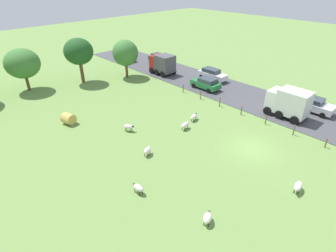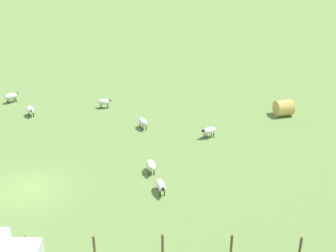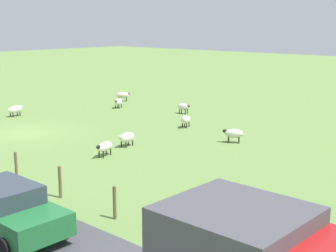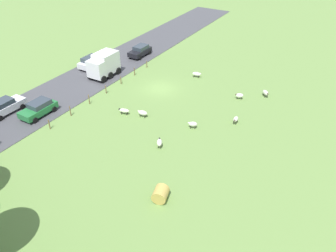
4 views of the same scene
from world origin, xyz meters
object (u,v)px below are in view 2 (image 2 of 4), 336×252
at_px(sheep_0, 143,122).
at_px(sheep_5, 151,165).
at_px(sheep_4, 11,96).
at_px(hay_bale_0, 284,108).
at_px(sheep_6, 209,131).
at_px(sheep_3, 30,110).
at_px(sheep_1, 161,186).
at_px(sheep_7, 104,102).

bearing_deg(sheep_0, sheep_5, 8.14).
bearing_deg(sheep_0, sheep_4, -112.89).
relative_size(sheep_0, hay_bale_0, 0.83).
distance_m(sheep_4, sheep_6, 16.62).
relative_size(sheep_4, sheep_5, 0.96).
bearing_deg(sheep_5, sheep_6, 140.53).
distance_m(sheep_3, sheep_6, 13.66).
height_order(sheep_1, sheep_4, sheep_4).
bearing_deg(sheep_3, sheep_7, 106.20).
bearing_deg(sheep_1, sheep_7, -157.79).
relative_size(sheep_4, sheep_7, 1.07).
bearing_deg(sheep_3, hay_bale_0, 91.23).
distance_m(sheep_4, sheep_5, 15.77).
bearing_deg(sheep_1, sheep_5, -162.99).
bearing_deg(sheep_6, sheep_4, -110.92).
bearing_deg(sheep_6, sheep_3, -104.25).
xyz_separation_m(sheep_5, sheep_6, (-4.58, 3.77, 0.02)).
bearing_deg(sheep_7, hay_bale_0, 85.21).
bearing_deg(hay_bale_0, sheep_5, -49.17).
bearing_deg(hay_bale_0, sheep_4, -95.76).
height_order(sheep_5, hay_bale_0, hay_bale_0).
height_order(sheep_5, sheep_6, sheep_6).
bearing_deg(sheep_7, sheep_6, 57.94).
bearing_deg(sheep_3, sheep_4, -138.41).
relative_size(sheep_5, hay_bale_0, 0.95).
relative_size(sheep_1, sheep_7, 1.21).
bearing_deg(sheep_5, sheep_7, -156.68).
distance_m(sheep_3, hay_bale_0, 19.14).
bearing_deg(sheep_4, sheep_7, 82.50).
height_order(sheep_4, sheep_6, sheep_4).
bearing_deg(sheep_0, sheep_6, 73.97).
height_order(sheep_0, sheep_3, sheep_0).
distance_m(sheep_6, sheep_7, 9.28).
xyz_separation_m(sheep_1, sheep_3, (-10.06, -10.13, 0.00)).
distance_m(sheep_0, sheep_5, 5.96).
height_order(sheep_0, sheep_1, sheep_0).
distance_m(sheep_1, sheep_4, 17.71).
bearing_deg(sheep_4, sheep_3, 41.59).
xyz_separation_m(sheep_0, sheep_1, (8.03, 1.49, -0.02)).
xyz_separation_m(sheep_3, sheep_7, (-1.56, 5.38, 0.02)).
xyz_separation_m(sheep_0, sheep_3, (-2.04, -8.63, -0.02)).
bearing_deg(sheep_5, sheep_4, -131.79).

